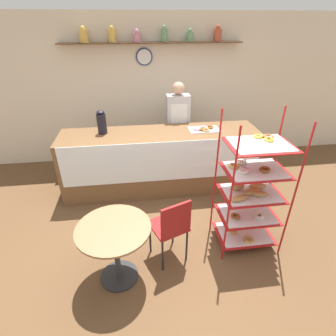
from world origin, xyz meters
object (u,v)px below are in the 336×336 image
(cafe_chair, at_px, (172,225))
(coffee_carafe, at_px, (102,122))
(pastry_rack, at_px, (251,191))
(donut_tray_counter, at_px, (203,129))
(person_worker, at_px, (178,125))
(cafe_table, at_px, (115,241))

(cafe_chair, height_order, coffee_carafe, coffee_carafe)
(pastry_rack, relative_size, donut_tray_counter, 3.54)
(pastry_rack, bearing_deg, coffee_carafe, 139.87)
(person_worker, xyz_separation_m, cafe_chair, (-0.42, -2.17, -0.36))
(cafe_chair, relative_size, donut_tray_counter, 1.84)
(person_worker, bearing_deg, cafe_chair, -101.07)
(person_worker, distance_m, cafe_chair, 2.24)
(person_worker, distance_m, coffee_carafe, 1.36)
(cafe_table, distance_m, coffee_carafe, 1.99)
(pastry_rack, bearing_deg, cafe_chair, -168.47)
(donut_tray_counter, bearing_deg, person_worker, 121.59)
(person_worker, height_order, donut_tray_counter, person_worker)
(pastry_rack, height_order, cafe_chair, pastry_rack)
(cafe_table, bearing_deg, donut_tray_counter, 52.73)
(pastry_rack, bearing_deg, donut_tray_counter, 98.74)
(donut_tray_counter, bearing_deg, cafe_table, -127.27)
(donut_tray_counter, bearing_deg, coffee_carafe, 177.25)
(cafe_chair, bearing_deg, donut_tray_counter, -135.99)
(pastry_rack, relative_size, person_worker, 1.03)
(person_worker, xyz_separation_m, donut_tray_counter, (0.32, -0.53, 0.12))
(coffee_carafe, relative_size, donut_tray_counter, 0.74)
(cafe_chair, xyz_separation_m, donut_tray_counter, (0.75, 1.64, 0.48))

